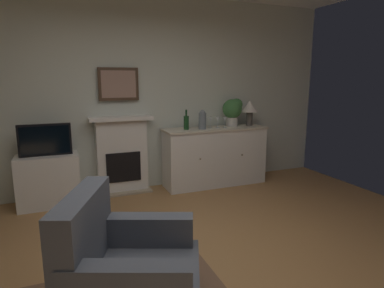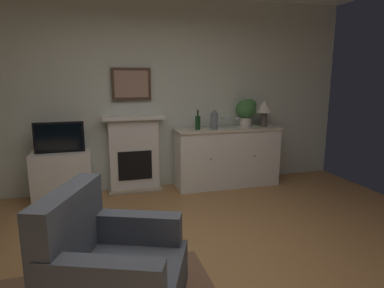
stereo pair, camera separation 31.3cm
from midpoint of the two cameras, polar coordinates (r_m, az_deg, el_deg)
ground_plane at (r=2.93m, az=3.46°, el=-23.29°), size 6.32×5.04×0.10m
wall_rear at (r=4.84m, az=-6.35°, el=8.57°), size 6.32×0.06×2.78m
fireplace_unit at (r=4.79m, az=-8.24°, el=-1.67°), size 0.87×0.30×1.10m
framed_picture at (r=4.72m, az=-8.66°, el=10.30°), size 0.55×0.04×0.45m
sideboard_cabinet at (r=5.02m, az=7.90°, el=-2.27°), size 1.59×0.49×0.89m
table_lamp at (r=5.18m, az=14.17°, el=6.00°), size 0.26×0.26×0.40m
wine_bottle at (r=4.75m, az=2.91°, el=3.79°), size 0.08×0.08×0.29m
wine_glass_left at (r=4.90m, az=7.18°, el=4.12°), size 0.07×0.07×0.16m
wine_glass_center at (r=4.92m, az=8.52°, el=4.11°), size 0.07×0.07×0.16m
wine_glass_right at (r=4.95m, az=9.77°, el=4.11°), size 0.07×0.07×0.16m
vase_decorative at (r=4.78m, az=5.75°, el=4.19°), size 0.11×0.11×0.28m
tv_cabinet at (r=4.66m, az=-19.87°, el=-5.34°), size 0.75×0.42×0.67m
tv_set at (r=4.52m, az=-20.34°, el=1.08°), size 0.62×0.07×0.40m
potted_plant_small at (r=5.09m, az=11.24°, el=5.79°), size 0.30×0.30×0.43m
armchair at (r=2.33m, az=-10.10°, el=-20.82°), size 1.04×1.01×0.92m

